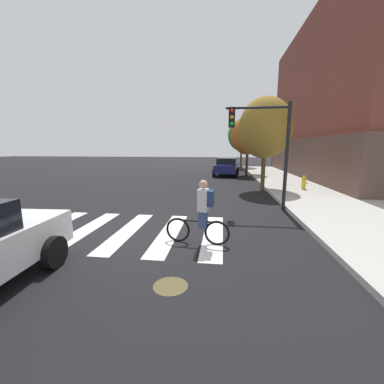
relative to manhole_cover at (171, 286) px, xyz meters
The scene contains 10 objects.
ground_plane 3.40m from the manhole_cover, 126.57° to the left, with size 120.00×120.00×0.00m, color black.
crosswalk_stripes 3.75m from the manhole_cover, 133.24° to the left, with size 7.02×3.58×0.01m.
manhole_cover is the anchor object (origin of this frame).
sedan_mid 18.55m from the manhole_cover, 86.11° to the left, with size 2.49×4.74×1.59m.
cyclist 2.24m from the manhole_cover, 79.10° to the left, with size 1.70×0.39×1.69m.
traffic_light_near 7.09m from the manhole_cover, 66.98° to the left, with size 2.47×0.28×4.20m.
fire_hydrant 11.83m from the manhole_cover, 62.13° to the left, with size 0.33×0.22×0.78m.
street_tree_near 11.69m from the manhole_cover, 72.97° to the left, with size 2.99×2.99×5.33m.
street_tree_mid 19.26m from the manhole_cover, 80.63° to the left, with size 2.99×2.99×5.31m.
street_tree_far 27.28m from the manhole_cover, 83.32° to the left, with size 3.34×3.34×5.94m.
Camera 1 is at (2.92, -6.67, 2.48)m, focal length 22.64 mm.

